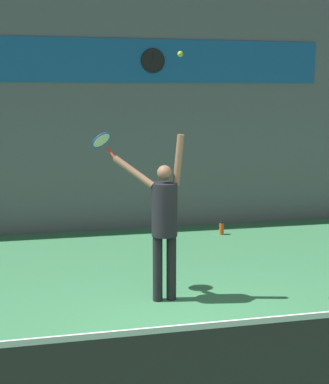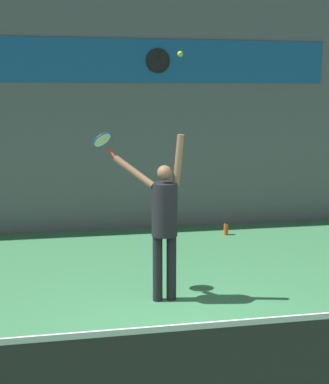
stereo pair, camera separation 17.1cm
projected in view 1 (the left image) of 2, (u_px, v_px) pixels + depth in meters
The scene contains 9 objects.
ground_plane at pixel (205, 355), 5.64m from camera, with size 18.00×18.00×0.00m, color #387A4C.
back_wall at pixel (128, 105), 10.56m from camera, with size 18.00×0.10×5.00m.
sponsor_banner at pixel (128, 61), 10.35m from camera, with size 7.88×0.02×0.83m.
scoreboard_clock at pixel (153, 61), 10.43m from camera, with size 0.48×0.04×0.48m.
court_net at pixel (249, 372), 4.33m from camera, with size 7.72×0.07×1.06m.
tennis_player at pixel (164, 218), 6.95m from camera, with size 0.91×0.58×2.21m.
tennis_racket at pixel (102, 141), 7.14m from camera, with size 0.37×0.39×0.35m.
tennis_ball at pixel (180, 54), 6.53m from camera, with size 0.07×0.07×0.07m.
water_bottle at pixel (221, 229), 10.47m from camera, with size 0.09×0.09×0.26m.
Camera 1 is at (-1.50, -5.04, 2.71)m, focal length 50.00 mm.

